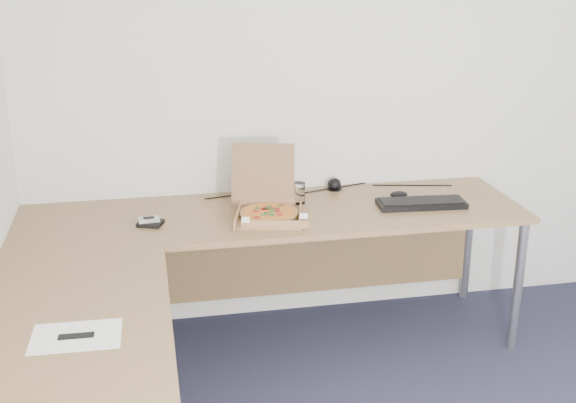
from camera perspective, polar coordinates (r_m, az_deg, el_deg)
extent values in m
cube|color=olive|center=(3.67, -1.13, -1.00)|extent=(2.50, 0.70, 0.03)
cube|color=olive|center=(2.63, -16.61, -10.40)|extent=(0.70, 1.50, 0.03)
cylinder|color=gray|center=(4.42, 13.71, -3.05)|extent=(0.05, 0.05, 0.70)
cube|color=#A1724B|center=(3.57, -1.45, -1.24)|extent=(0.32, 0.32, 0.01)
cube|color=#A1724B|center=(3.69, -1.95, 2.07)|extent=(0.32, 0.06, 0.31)
cylinder|color=#B48445|center=(3.57, -1.45, -1.00)|extent=(0.28, 0.28, 0.02)
cylinder|color=#BF3109|center=(3.56, -1.46, -0.79)|extent=(0.25, 0.25, 0.00)
cylinder|color=silver|center=(3.76, 0.86, 0.66)|extent=(0.06, 0.06, 0.11)
cube|color=black|center=(3.79, 10.25, -0.15)|extent=(0.45, 0.19, 0.03)
ellipsoid|color=black|center=(3.90, 8.54, 0.54)|extent=(0.10, 0.07, 0.03)
cube|color=black|center=(3.54, -10.57, -1.66)|extent=(0.14, 0.12, 0.02)
cube|color=#B2B5BA|center=(3.54, -10.69, -1.39)|extent=(0.10, 0.06, 0.02)
cube|color=white|center=(2.63, -16.03, -9.96)|extent=(0.31, 0.22, 0.00)
ellipsoid|color=black|center=(3.99, 3.61, 1.40)|extent=(0.08, 0.08, 0.07)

